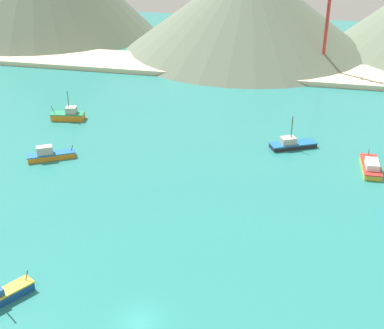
{
  "coord_description": "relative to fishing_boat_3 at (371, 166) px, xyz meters",
  "views": [
    {
      "loc": [
        15.13,
        -41.29,
        40.72
      ],
      "look_at": [
        -1.78,
        33.45,
        2.43
      ],
      "focal_mm": 49.5,
      "sensor_mm": 36.0,
      "label": 1
    }
  ],
  "objects": [
    {
      "name": "radio_tower",
      "position": [
        -8.42,
        55.92,
        14.06
      ],
      "size": [
        2.91,
        2.33,
        29.11
      ],
      "color": "#B7332D",
      "rests_on": "ground"
    },
    {
      "name": "beach_strip",
      "position": [
        -26.97,
        52.89,
        -0.18
      ],
      "size": [
        247.0,
        18.27,
        1.2
      ],
      "primitive_type": "cube",
      "color": "beige",
      "rests_on": "ground"
    },
    {
      "name": "fishing_boat_5",
      "position": [
        -43.17,
        -43.21,
        -0.03
      ],
      "size": [
        5.42,
        7.3,
        6.05
      ],
      "color": "#14478C",
      "rests_on": "ground"
    },
    {
      "name": "fishing_boat_6",
      "position": [
        -59.42,
        10.37,
        0.19
      ],
      "size": [
        7.11,
        3.68,
        6.22
      ],
      "color": "orange",
      "rests_on": "ground"
    },
    {
      "name": "ground",
      "position": [
        -26.97,
        -12.67,
        -1.03
      ],
      "size": [
        260.0,
        280.0,
        0.5
      ],
      "color": "teal"
    },
    {
      "name": "fishing_boat_3",
      "position": [
        0.0,
        0.0,
        0.0
      ],
      "size": [
        3.14,
        8.54,
        2.1
      ],
      "color": "gold",
      "rests_on": "ground"
    },
    {
      "name": "fishing_boat_11",
      "position": [
        -13.47,
        6.43,
        -0.06
      ],
      "size": [
        8.86,
        6.28,
        6.18
      ],
      "color": "#232328",
      "rests_on": "ground"
    },
    {
      "name": "fishing_boat_9",
      "position": [
        -54.72,
        -7.77,
        0.07
      ],
      "size": [
        8.21,
        6.07,
        2.5
      ],
      "color": "orange",
      "rests_on": "ground"
    },
    {
      "name": "hill_central",
      "position": [
        -30.94,
        74.53,
        12.32
      ],
      "size": [
        73.42,
        73.42,
        26.2
      ],
      "color": "#60705B",
      "rests_on": "ground"
    }
  ]
}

